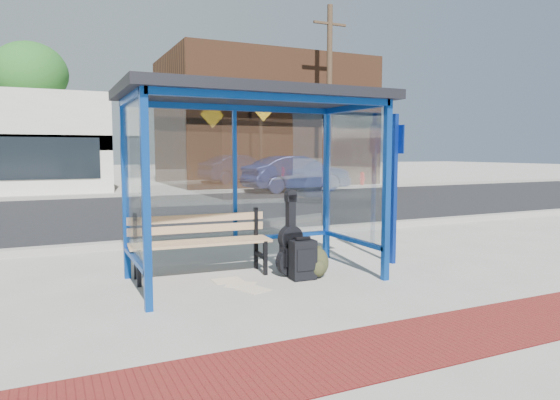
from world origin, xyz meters
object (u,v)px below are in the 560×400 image
parked_car (296,174)px  fire_hydrant (362,179)px  bench (200,239)px  guitar_bag (291,246)px  backpack (316,263)px  suitcase (303,260)px

parked_car → fire_hydrant: 4.14m
fire_hydrant → parked_car: bearing=-165.5°
bench → guitar_bag: (1.09, -0.50, -0.09)m
fire_hydrant → backpack: bearing=-126.3°
suitcase → fire_hydrant: bearing=55.2°
guitar_bag → suitcase: (0.06, -0.25, -0.14)m
suitcase → fire_hydrant: (10.44, 13.95, 0.12)m
guitar_bag → fire_hydrant: 17.27m
bench → suitcase: bench is taller
bench → parked_car: (7.60, 12.17, 0.24)m
bench → fire_hydrant: 17.57m
bench → suitcase: 1.39m
suitcase → parked_car: (6.45, 12.92, 0.48)m
backpack → fire_hydrant: fire_hydrant is taller
suitcase → backpack: suitcase is taller
bench → guitar_bag: guitar_bag is taller
fire_hydrant → bench: bearing=-131.3°
bench → backpack: size_ratio=4.55×
guitar_bag → backpack: 0.40m
parked_car → fire_hydrant: parked_car is taller
bench → parked_car: size_ratio=0.42×
guitar_bag → backpack: size_ratio=2.65×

